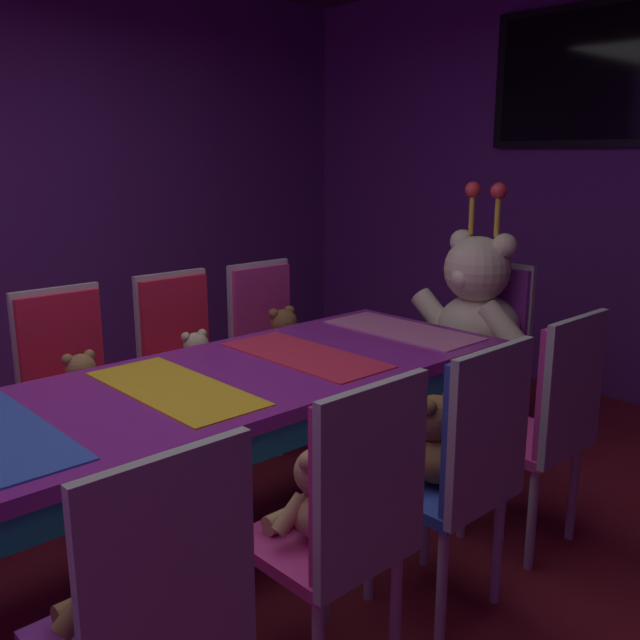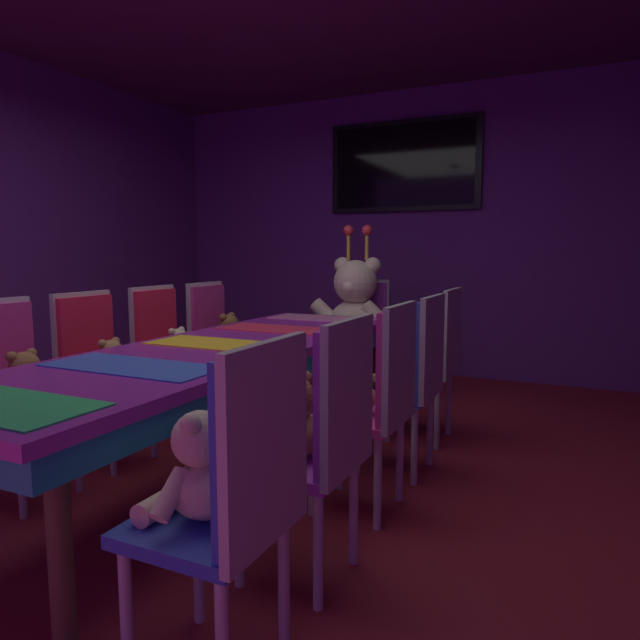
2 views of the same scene
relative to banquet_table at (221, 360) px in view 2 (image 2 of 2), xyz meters
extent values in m
plane|color=maroon|center=(0.00, 0.00, -0.66)|extent=(7.90, 7.90, 0.00)
cube|color=#59267F|center=(0.00, 3.20, 0.74)|extent=(5.20, 0.12, 2.80)
cube|color=purple|center=(0.00, 0.00, 0.06)|extent=(0.90, 2.96, 0.05)
cube|color=teal|center=(0.00, 0.00, -0.02)|extent=(0.88, 2.91, 0.10)
cylinder|color=#4C3826|center=(0.38, 1.33, -0.31)|extent=(0.07, 0.07, 0.69)
cylinder|color=#4C3826|center=(0.38, -1.33, -0.31)|extent=(0.07, 0.07, 0.69)
cylinder|color=#4C3826|center=(-0.38, 1.33, -0.31)|extent=(0.07, 0.07, 0.69)
cube|color=blue|center=(0.00, -0.63, 0.09)|extent=(0.77, 0.32, 0.01)
cube|color=yellow|center=(0.00, 0.00, 0.09)|extent=(0.77, 0.32, 0.01)
cube|color=#E52D4C|center=(0.00, 0.63, 0.09)|extent=(0.77, 0.32, 0.01)
cube|color=pink|center=(0.00, 1.26, 0.09)|extent=(0.77, 0.32, 0.01)
cube|color=#CC338C|center=(-0.75, -0.57, -0.22)|extent=(0.40, 0.40, 0.04)
cylinder|color=#B2B2B7|center=(-0.59, -0.41, -0.45)|extent=(0.04, 0.04, 0.42)
cylinder|color=#B2B2B7|center=(-0.59, -0.73, -0.45)|extent=(0.04, 0.04, 0.42)
cylinder|color=#B2B2B7|center=(-0.91, -0.41, -0.45)|extent=(0.04, 0.04, 0.42)
ellipsoid|color=olive|center=(-0.75, -0.57, -0.12)|extent=(0.18, 0.18, 0.14)
sphere|color=olive|center=(-0.74, -0.57, 0.01)|extent=(0.14, 0.14, 0.14)
sphere|color=#AE7747|center=(-0.69, -0.57, 0.00)|extent=(0.05, 0.05, 0.05)
sphere|color=olive|center=(-0.75, -0.52, 0.06)|extent=(0.05, 0.05, 0.05)
sphere|color=olive|center=(-0.75, -0.63, 0.06)|extent=(0.05, 0.05, 0.05)
cylinder|color=olive|center=(-0.72, -0.48, -0.10)|extent=(0.05, 0.13, 0.12)
cylinder|color=olive|center=(-0.72, -0.66, -0.10)|extent=(0.05, 0.13, 0.12)
cylinder|color=olive|center=(-0.64, -0.53, -0.17)|extent=(0.06, 0.13, 0.06)
cylinder|color=olive|center=(-0.64, -0.62, -0.17)|extent=(0.06, 0.13, 0.06)
cube|color=red|center=(-0.75, -0.02, -0.22)|extent=(0.40, 0.40, 0.04)
cube|color=red|center=(-0.93, -0.02, 0.05)|extent=(0.05, 0.38, 0.50)
cube|color=#B2B2B7|center=(-0.95, -0.02, 0.05)|extent=(0.03, 0.41, 0.55)
cylinder|color=#B2B2B7|center=(-0.59, 0.14, -0.45)|extent=(0.04, 0.04, 0.42)
cylinder|color=#B2B2B7|center=(-0.59, -0.18, -0.45)|extent=(0.04, 0.04, 0.42)
cylinder|color=#B2B2B7|center=(-0.91, 0.14, -0.45)|extent=(0.04, 0.04, 0.42)
cylinder|color=#B2B2B7|center=(-0.91, -0.18, -0.45)|extent=(0.04, 0.04, 0.42)
ellipsoid|color=#9E7247|center=(-0.75, -0.02, -0.12)|extent=(0.17, 0.17, 0.13)
sphere|color=#9E7247|center=(-0.74, -0.02, 0.00)|extent=(0.13, 0.13, 0.13)
sphere|color=tan|center=(-0.69, -0.02, -0.01)|extent=(0.05, 0.05, 0.05)
sphere|color=#9E7247|center=(-0.75, 0.03, 0.05)|extent=(0.05, 0.05, 0.05)
sphere|color=#9E7247|center=(-0.75, -0.07, 0.05)|extent=(0.05, 0.05, 0.05)
cylinder|color=#9E7247|center=(-0.72, 0.06, -0.11)|extent=(0.05, 0.12, 0.11)
cylinder|color=#9E7247|center=(-0.72, -0.11, -0.11)|extent=(0.05, 0.12, 0.11)
cylinder|color=#9E7247|center=(-0.64, 0.02, -0.17)|extent=(0.06, 0.12, 0.06)
cylinder|color=#9E7247|center=(-0.64, -0.07, -0.17)|extent=(0.06, 0.12, 0.06)
cube|color=red|center=(-0.76, 0.58, -0.22)|extent=(0.40, 0.40, 0.04)
cube|color=red|center=(-0.94, 0.58, 0.05)|extent=(0.05, 0.38, 0.50)
cube|color=#B2B2B7|center=(-0.96, 0.58, 0.05)|extent=(0.03, 0.41, 0.55)
cylinder|color=#B2B2B7|center=(-0.60, 0.74, -0.45)|extent=(0.04, 0.04, 0.42)
cylinder|color=#B2B2B7|center=(-0.60, 0.42, -0.45)|extent=(0.04, 0.04, 0.42)
cylinder|color=#B2B2B7|center=(-0.92, 0.74, -0.45)|extent=(0.04, 0.04, 0.42)
cylinder|color=#B2B2B7|center=(-0.92, 0.42, -0.45)|extent=(0.04, 0.04, 0.42)
ellipsoid|color=beige|center=(-0.76, 0.58, -0.13)|extent=(0.16, 0.16, 0.13)
sphere|color=beige|center=(-0.75, 0.58, -0.01)|extent=(0.13, 0.13, 0.13)
sphere|color=#FDDCAD|center=(-0.70, 0.58, -0.02)|extent=(0.05, 0.05, 0.05)
sphere|color=beige|center=(-0.76, 0.62, 0.04)|extent=(0.05, 0.05, 0.05)
sphere|color=beige|center=(-0.76, 0.53, 0.04)|extent=(0.05, 0.05, 0.05)
cylinder|color=beige|center=(-0.73, 0.66, -0.11)|extent=(0.04, 0.11, 0.11)
cylinder|color=beige|center=(-0.73, 0.50, -0.11)|extent=(0.04, 0.11, 0.11)
cylinder|color=beige|center=(-0.66, 0.62, -0.17)|extent=(0.05, 0.12, 0.05)
cylinder|color=beige|center=(-0.66, 0.53, -0.17)|extent=(0.05, 0.12, 0.05)
cube|color=#CC338C|center=(-0.73, 1.12, -0.22)|extent=(0.40, 0.40, 0.04)
cube|color=#CC338C|center=(-0.91, 1.12, 0.05)|extent=(0.05, 0.38, 0.50)
cube|color=#B2B2B7|center=(-0.93, 1.12, 0.05)|extent=(0.03, 0.41, 0.55)
cylinder|color=#B2B2B7|center=(-0.57, 1.28, -0.45)|extent=(0.04, 0.04, 0.42)
cylinder|color=#B2B2B7|center=(-0.57, 0.96, -0.45)|extent=(0.04, 0.04, 0.42)
cylinder|color=#B2B2B7|center=(-0.89, 1.28, -0.45)|extent=(0.04, 0.04, 0.42)
cylinder|color=#B2B2B7|center=(-0.89, 0.96, -0.45)|extent=(0.04, 0.04, 0.42)
ellipsoid|color=brown|center=(-0.73, 1.12, -0.11)|extent=(0.19, 0.19, 0.15)
sphere|color=brown|center=(-0.71, 1.12, 0.02)|extent=(0.15, 0.15, 0.15)
sphere|color=#99663C|center=(-0.66, 1.12, 0.01)|extent=(0.06, 0.06, 0.06)
sphere|color=brown|center=(-0.73, 1.17, 0.08)|extent=(0.06, 0.06, 0.06)
sphere|color=brown|center=(-0.73, 1.06, 0.08)|extent=(0.06, 0.06, 0.06)
cylinder|color=brown|center=(-0.69, 1.21, -0.10)|extent=(0.05, 0.13, 0.12)
cylinder|color=brown|center=(-0.69, 1.02, -0.10)|extent=(0.05, 0.13, 0.12)
cylinder|color=brown|center=(-0.61, 1.17, -0.16)|extent=(0.06, 0.14, 0.06)
cylinder|color=brown|center=(-0.61, 1.07, -0.16)|extent=(0.06, 0.14, 0.06)
cube|color=#2D47B2|center=(0.75, -1.14, -0.22)|extent=(0.40, 0.40, 0.04)
cube|color=#2D47B2|center=(0.93, -1.14, 0.05)|extent=(0.05, 0.38, 0.50)
cube|color=#B2B2B7|center=(0.95, -1.14, 0.05)|extent=(0.03, 0.41, 0.55)
cylinder|color=#B2B2B7|center=(0.91, -0.98, -0.45)|extent=(0.04, 0.04, 0.42)
cylinder|color=#B2B2B7|center=(0.59, -0.98, -0.45)|extent=(0.04, 0.04, 0.42)
cylinder|color=#B2B2B7|center=(0.59, -1.30, -0.45)|extent=(0.04, 0.04, 0.42)
ellipsoid|color=beige|center=(0.75, -1.14, -0.11)|extent=(0.20, 0.20, 0.16)
sphere|color=beige|center=(0.73, -1.14, 0.04)|extent=(0.16, 0.16, 0.16)
sphere|color=#FDDCAD|center=(0.68, -1.14, 0.02)|extent=(0.06, 0.06, 0.06)
sphere|color=beige|center=(0.75, -1.20, 0.10)|extent=(0.06, 0.06, 0.06)
sphere|color=beige|center=(0.75, -1.08, 0.10)|extent=(0.06, 0.06, 0.06)
cylinder|color=beige|center=(0.71, -1.24, -0.09)|extent=(0.06, 0.14, 0.13)
cylinder|color=beige|center=(0.71, -1.04, -0.09)|extent=(0.06, 0.14, 0.13)
cylinder|color=beige|center=(0.62, -1.19, -0.16)|extent=(0.07, 0.15, 0.07)
cylinder|color=beige|center=(0.62, -1.09, -0.16)|extent=(0.07, 0.15, 0.07)
cube|color=purple|center=(0.76, -0.59, -0.22)|extent=(0.40, 0.40, 0.04)
cube|color=purple|center=(0.94, -0.59, 0.05)|extent=(0.05, 0.38, 0.50)
cube|color=#B2B2B7|center=(0.96, -0.59, 0.05)|extent=(0.03, 0.41, 0.55)
cylinder|color=#B2B2B7|center=(0.92, -0.43, -0.45)|extent=(0.04, 0.04, 0.42)
cylinder|color=#B2B2B7|center=(0.92, -0.75, -0.45)|extent=(0.04, 0.04, 0.42)
cylinder|color=#B2B2B7|center=(0.60, -0.43, -0.45)|extent=(0.04, 0.04, 0.42)
cylinder|color=#B2B2B7|center=(0.60, -0.75, -0.45)|extent=(0.04, 0.04, 0.42)
ellipsoid|color=olive|center=(0.76, -0.59, -0.11)|extent=(0.20, 0.20, 0.16)
sphere|color=olive|center=(0.74, -0.59, 0.03)|extent=(0.16, 0.16, 0.16)
sphere|color=#AE7747|center=(0.69, -0.59, 0.02)|extent=(0.06, 0.06, 0.06)
sphere|color=olive|center=(0.76, -0.65, 0.09)|extent=(0.06, 0.06, 0.06)
sphere|color=olive|center=(0.76, -0.54, 0.09)|extent=(0.06, 0.06, 0.06)
cylinder|color=olive|center=(0.72, -0.69, -0.09)|extent=(0.05, 0.14, 0.13)
cylinder|color=olive|center=(0.72, -0.50, -0.09)|extent=(0.05, 0.14, 0.13)
cylinder|color=olive|center=(0.63, -0.65, -0.16)|extent=(0.07, 0.15, 0.07)
cylinder|color=olive|center=(0.63, -0.54, -0.16)|extent=(0.07, 0.15, 0.07)
cube|color=#CC338C|center=(0.75, 0.03, -0.22)|extent=(0.40, 0.40, 0.04)
cube|color=#CC338C|center=(0.93, 0.03, 0.05)|extent=(0.05, 0.38, 0.50)
cube|color=#B2B2B7|center=(0.95, 0.03, 0.05)|extent=(0.03, 0.41, 0.55)
cylinder|color=#B2B2B7|center=(0.91, 0.19, -0.45)|extent=(0.04, 0.04, 0.42)
cylinder|color=#B2B2B7|center=(0.91, -0.13, -0.45)|extent=(0.04, 0.04, 0.42)
cylinder|color=#B2B2B7|center=(0.59, 0.19, -0.45)|extent=(0.04, 0.04, 0.42)
cylinder|color=#B2B2B7|center=(0.59, -0.13, -0.45)|extent=(0.04, 0.04, 0.42)
ellipsoid|color=tan|center=(0.75, 0.03, -0.12)|extent=(0.18, 0.18, 0.14)
sphere|color=tan|center=(0.73, 0.03, 0.01)|extent=(0.14, 0.14, 0.14)
sphere|color=tan|center=(0.69, 0.03, 0.00)|extent=(0.05, 0.05, 0.05)
sphere|color=tan|center=(0.75, -0.03, 0.06)|extent=(0.05, 0.05, 0.05)
sphere|color=tan|center=(0.75, 0.08, 0.06)|extent=(0.05, 0.05, 0.05)
cylinder|color=tan|center=(0.71, -0.06, -0.10)|extent=(0.05, 0.12, 0.12)
cylinder|color=tan|center=(0.71, 0.12, -0.10)|extent=(0.05, 0.12, 0.12)
cylinder|color=tan|center=(0.63, -0.02, -0.17)|extent=(0.06, 0.13, 0.06)
cylinder|color=tan|center=(0.63, 0.07, -0.17)|extent=(0.06, 0.13, 0.06)
cube|color=#2D47B2|center=(0.76, 0.56, -0.22)|extent=(0.40, 0.40, 0.04)
cube|color=#2D47B2|center=(0.94, 0.56, 0.05)|extent=(0.05, 0.38, 0.50)
cube|color=#B2B2B7|center=(0.96, 0.56, 0.05)|extent=(0.03, 0.41, 0.55)
cylinder|color=#B2B2B7|center=(0.92, 0.72, -0.45)|extent=(0.04, 0.04, 0.42)
cylinder|color=#B2B2B7|center=(0.92, 0.40, -0.45)|extent=(0.04, 0.04, 0.42)
cylinder|color=#B2B2B7|center=(0.60, 0.72, -0.45)|extent=(0.04, 0.04, 0.42)
cylinder|color=#B2B2B7|center=(0.60, 0.40, -0.45)|extent=(0.04, 0.04, 0.42)
ellipsoid|color=brown|center=(0.76, 0.56, -0.11)|extent=(0.20, 0.20, 0.16)
sphere|color=brown|center=(0.74, 0.56, 0.04)|extent=(0.16, 0.16, 0.16)
sphere|color=#99663C|center=(0.69, 0.56, 0.02)|extent=(0.06, 0.06, 0.06)
sphere|color=brown|center=(0.76, 0.50, 0.10)|extent=(0.06, 0.06, 0.06)
sphere|color=brown|center=(0.76, 0.62, 0.10)|extent=(0.06, 0.06, 0.06)
cylinder|color=brown|center=(0.72, 0.46, -0.09)|extent=(0.06, 0.14, 0.13)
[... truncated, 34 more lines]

